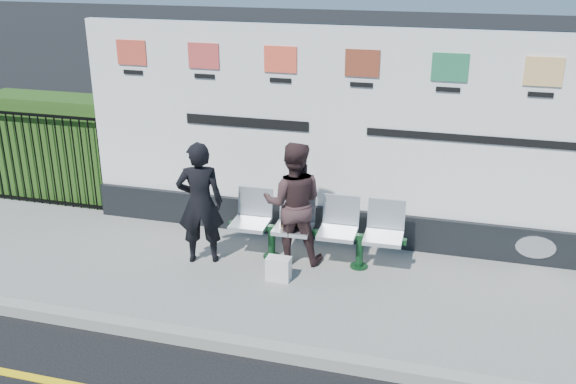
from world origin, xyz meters
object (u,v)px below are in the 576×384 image
object	(u,v)px
woman_left	(200,203)
woman_right	(293,203)
bench	(315,245)
billboard	(359,154)

from	to	relation	value
woman_left	woman_right	xyz separation A→B (m)	(1.18, 0.32, -0.00)
woman_left	woman_right	size ratio (longest dim) A/B	1.00
woman_left	woman_right	bearing A→B (deg)	176.09
bench	woman_left	bearing A→B (deg)	-168.27
bench	woman_left	size ratio (longest dim) A/B	1.38
bench	woman_left	xyz separation A→B (m)	(-1.47, -0.34, 0.58)
billboard	bench	size ratio (longest dim) A/B	3.51
billboard	woman_right	size ratio (longest dim) A/B	4.84
woman_right	bench	bearing A→B (deg)	173.82
woman_right	woman_left	bearing A→B (deg)	4.49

